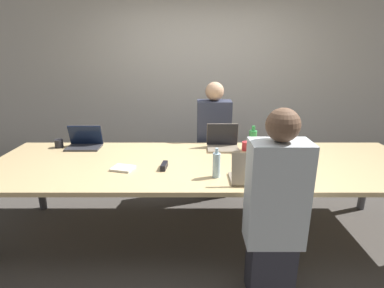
% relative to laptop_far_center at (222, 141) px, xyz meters
% --- Properties ---
extents(ground_plane, '(24.00, 24.00, 0.00)m').
position_rel_laptop_far_center_xyz_m(ground_plane, '(-0.21, -0.43, -0.82)').
color(ground_plane, '#4C4742').
extents(curtain_wall, '(12.00, 0.06, 2.80)m').
position_rel_laptop_far_center_xyz_m(curtain_wall, '(-0.21, 1.44, 0.58)').
color(curtain_wall, beige).
rests_on(curtain_wall, ground_plane).
extents(conference_table, '(4.05, 1.27, 0.75)m').
position_rel_laptop_far_center_xyz_m(conference_table, '(-0.21, -0.43, -0.13)').
color(conference_table, '#D6B77F').
rests_on(conference_table, ground_plane).
extents(laptop_far_center, '(0.34, 0.25, 0.26)m').
position_rel_laptop_far_center_xyz_m(laptop_far_center, '(0.00, 0.00, 0.00)').
color(laptop_far_center, gray).
rests_on(laptop_far_center, conference_table).
extents(person_far_center, '(0.40, 0.24, 1.42)m').
position_rel_laptop_far_center_xyz_m(person_far_center, '(-0.07, 0.41, -0.13)').
color(person_far_center, '#2D2D38').
rests_on(person_far_center, ground_plane).
extents(cup_far_center, '(0.09, 0.09, 0.09)m').
position_rel_laptop_far_center_xyz_m(cup_far_center, '(0.24, -0.07, -0.03)').
color(cup_far_center, red).
rests_on(cup_far_center, conference_table).
extents(bottle_far_center, '(0.08, 0.08, 0.28)m').
position_rel_laptop_far_center_xyz_m(bottle_far_center, '(0.30, -0.12, 0.04)').
color(bottle_far_center, green).
rests_on(bottle_far_center, conference_table).
extents(laptop_near_midright, '(0.35, 0.26, 0.26)m').
position_rel_laptop_far_center_xyz_m(laptop_near_midright, '(0.15, -0.89, 0.00)').
color(laptop_near_midright, gray).
rests_on(laptop_near_midright, conference_table).
extents(person_near_midright, '(0.40, 0.24, 1.42)m').
position_rel_laptop_far_center_xyz_m(person_near_midright, '(0.25, -1.24, -0.13)').
color(person_near_midright, '#2D2D38').
rests_on(person_near_midright, ground_plane).
extents(bottle_near_midright, '(0.06, 0.06, 0.25)m').
position_rel_laptop_far_center_xyz_m(bottle_near_midright, '(-0.13, -0.77, 0.03)').
color(bottle_near_midright, '#ADD1E0').
rests_on(bottle_near_midright, conference_table).
extents(laptop_far_left, '(0.36, 0.24, 0.24)m').
position_rel_laptop_far_center_xyz_m(laptop_far_left, '(-1.50, 0.03, -0.01)').
color(laptop_far_left, '#333338').
rests_on(laptop_far_left, conference_table).
extents(cup_far_left, '(0.09, 0.09, 0.09)m').
position_rel_laptop_far_center_xyz_m(cup_far_left, '(-1.78, 0.03, -0.03)').
color(cup_far_left, '#232328').
rests_on(cup_far_left, conference_table).
extents(stapler, '(0.06, 0.15, 0.05)m').
position_rel_laptop_far_center_xyz_m(stapler, '(-0.58, -0.59, -0.05)').
color(stapler, black).
rests_on(stapler, conference_table).
extents(notebook, '(0.22, 0.20, 0.02)m').
position_rel_laptop_far_center_xyz_m(notebook, '(-0.95, -0.60, -0.07)').
color(notebook, silver).
rests_on(notebook, conference_table).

